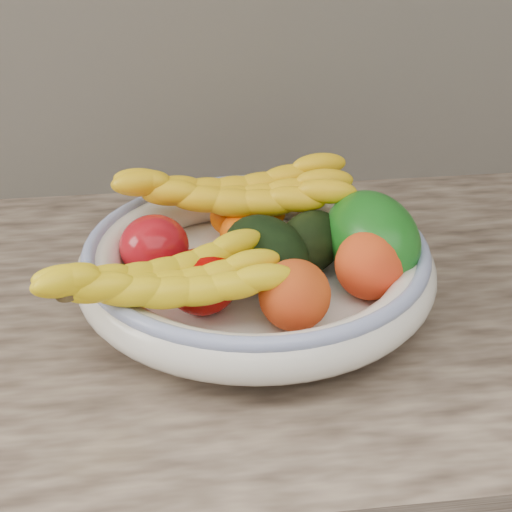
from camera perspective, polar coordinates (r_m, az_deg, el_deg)
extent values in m
cube|color=tan|center=(0.91, -0.16, -3.79)|extent=(2.44, 0.66, 0.04)
cube|color=beige|center=(1.09, -2.26, 17.28)|extent=(2.40, 0.02, 0.50)
cylinder|color=white|center=(0.88, 0.00, -2.96)|extent=(0.13, 0.13, 0.02)
cylinder|color=white|center=(0.87, 0.00, -2.18)|extent=(0.32, 0.32, 0.01)
torus|color=white|center=(0.86, 0.00, -0.70)|extent=(0.39, 0.39, 0.05)
torus|color=#3A51A4|center=(0.85, 0.00, 0.59)|extent=(0.37, 0.37, 0.02)
ellipsoid|color=#FF6A05|center=(0.95, -1.93, 2.85)|extent=(0.05, 0.05, 0.04)
ellipsoid|color=orange|center=(0.96, 0.82, 3.28)|extent=(0.05, 0.05, 0.04)
ellipsoid|color=#FF6405|center=(0.91, -0.90, 1.66)|extent=(0.06, 0.06, 0.05)
ellipsoid|color=#B00F18|center=(0.87, -7.41, 0.70)|extent=(0.10, 0.10, 0.07)
ellipsoid|color=#A30200|center=(0.80, -3.96, -1.87)|extent=(0.09, 0.09, 0.07)
ellipsoid|color=black|center=(0.85, 0.76, 0.24)|extent=(0.13, 0.14, 0.08)
ellipsoid|color=black|center=(0.87, 3.95, 1.01)|extent=(0.11, 0.12, 0.07)
ellipsoid|color=#105711|center=(0.86, 8.41, 1.29)|extent=(0.15, 0.16, 0.12)
ellipsoid|color=orange|center=(0.77, 2.83, -2.85)|extent=(0.09, 0.09, 0.07)
ellipsoid|color=orange|center=(0.83, 8.31, -0.62)|extent=(0.08, 0.08, 0.07)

